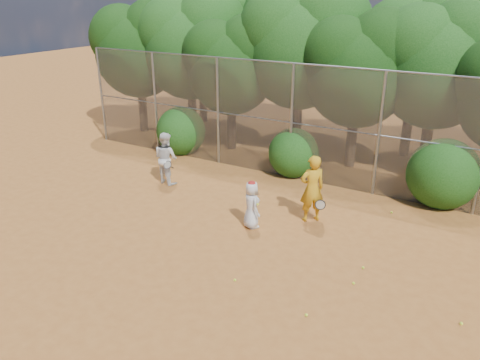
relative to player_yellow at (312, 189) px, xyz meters
The scene contains 23 objects.
ground 3.48m from the player_yellow, 106.76° to the right, with size 80.00×80.00×0.00m, color #975622.
fence_back 3.19m from the player_yellow, 111.08° to the left, with size 20.05×0.09×4.03m.
tree_0 11.85m from the player_yellow, 155.04° to the left, with size 4.38×3.81×6.00m.
tree_1 10.05m from the player_yellow, 145.93° to the left, with size 4.64×4.03×6.35m.
tree_2 7.58m from the player_yellow, 139.39° to the left, with size 3.99×3.47×5.47m.
tree_3 7.20m from the player_yellow, 117.18° to the left, with size 4.89×4.26×6.70m.
tree_4 5.77m from the player_yellow, 94.64° to the left, with size 4.19×3.64×5.73m.
tree_5 6.92m from the player_yellow, 70.28° to the left, with size 4.51×3.92×6.17m.
tree_9 12.20m from the player_yellow, 139.33° to the left, with size 4.83×4.20×6.62m.
tree_10 9.49m from the player_yellow, 116.40° to the left, with size 5.15×4.48×7.06m.
tree_11 8.17m from the player_yellow, 81.62° to the left, with size 4.64×4.03×6.35m.
bush_0 7.62m from the player_yellow, 155.97° to the left, with size 2.00×2.00×2.00m, color #154210.
bush_1 3.67m from the player_yellow, 122.30° to the left, with size 1.80×1.80×1.80m, color #154210.
bush_2 4.34m from the player_yellow, 45.62° to the left, with size 2.20×2.20×2.20m, color #154210.
player_yellow is the anchor object (origin of this frame).
player_teen 1.80m from the player_yellow, 136.20° to the right, with size 0.80×0.75×1.39m.
player_white 5.41m from the player_yellow, behind, with size 0.99×0.83×1.80m.
ball_0 3.41m from the player_yellow, 50.28° to the right, with size 0.07×0.07×0.07m, color #CBEA2A.
ball_1 2.91m from the player_yellow, 40.37° to the right, with size 0.07×0.07×0.07m, color #CBEA2A.
ball_2 4.52m from the player_yellow, 68.68° to the right, with size 0.07×0.07×0.07m, color #CBEA2A.
ball_3 5.29m from the player_yellow, 32.51° to the right, with size 0.07×0.07×0.07m, color #CBEA2A.
ball_4 3.90m from the player_yellow, 94.60° to the right, with size 0.07×0.07×0.07m, color #CBEA2A.
ball_5 2.72m from the player_yellow, 40.08° to the left, with size 0.07×0.07×0.07m, color #CBEA2A.
Camera 1 is at (5.34, -8.36, 6.20)m, focal length 35.00 mm.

